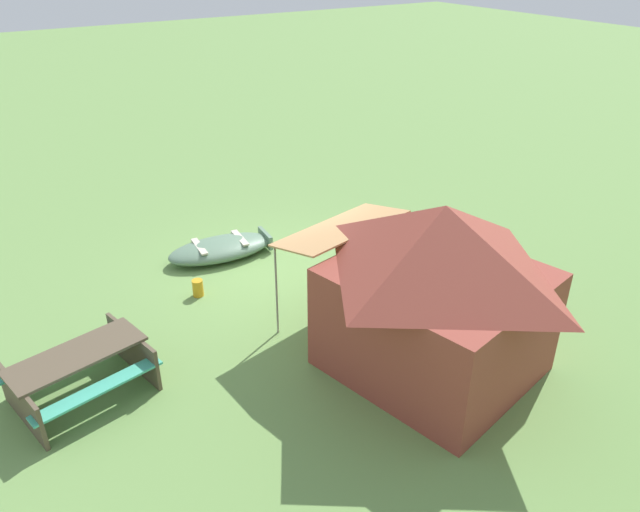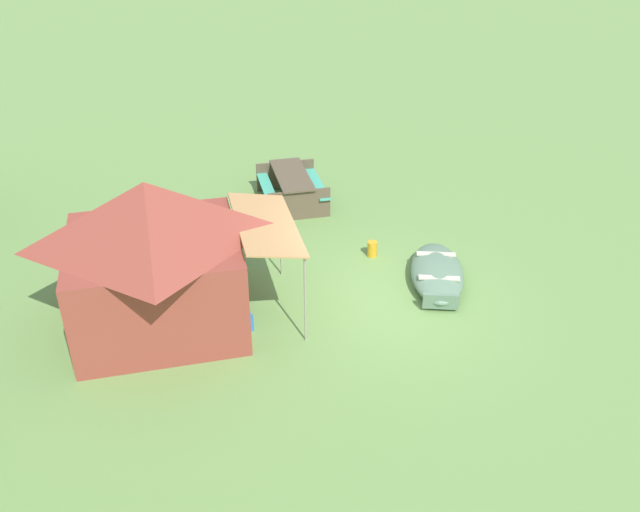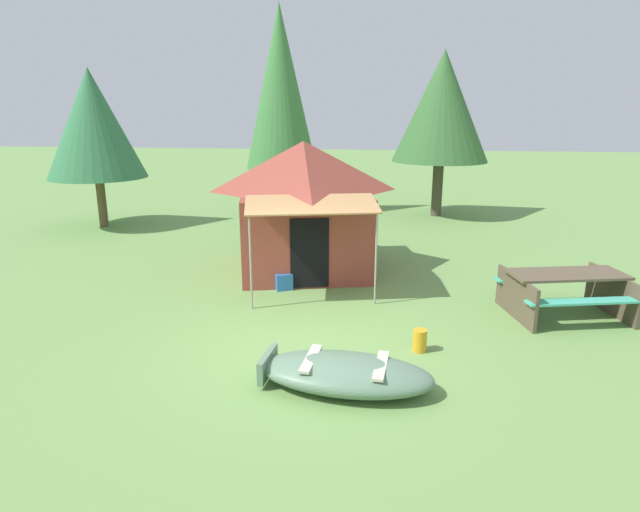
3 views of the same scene
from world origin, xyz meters
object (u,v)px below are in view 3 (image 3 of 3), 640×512
object	(u,v)px
fuel_can	(420,340)
cooler_box	(282,280)
beached_rowboat	(344,373)
picnic_table	(565,288)
pine_tree_back_left	(442,107)
pine_tree_far_center	(93,124)
canvas_cabin_tent	(304,204)
pine_tree_back_right	(280,88)

from	to	relation	value
fuel_can	cooler_box	bearing A→B (deg)	134.90
beached_rowboat	fuel_can	distance (m)	1.59
picnic_table	pine_tree_back_left	world-z (taller)	pine_tree_back_left
picnic_table	beached_rowboat	bearing A→B (deg)	-140.16
beached_rowboat	picnic_table	size ratio (longest dim) A/B	1.06
cooler_box	pine_tree_far_center	size ratio (longest dim) A/B	0.10
cooler_box	pine_tree_far_center	distance (m)	8.72
beached_rowboat	picnic_table	distance (m)	4.66
canvas_cabin_tent	fuel_can	bearing A→B (deg)	-59.45
beached_rowboat	pine_tree_back_left	size ratio (longest dim) A/B	0.44
beached_rowboat	canvas_cabin_tent	size ratio (longest dim) A/B	0.51
pine_tree_back_right	beached_rowboat	bearing A→B (deg)	-75.00
fuel_can	pine_tree_back_right	bearing A→B (deg)	111.79
cooler_box	fuel_can	xyz separation A→B (m)	(2.59, -2.60, 0.01)
canvas_cabin_tent	pine_tree_back_left	xyz separation A→B (m)	(3.44, 6.61, 2.07)
cooler_box	fuel_can	distance (m)	3.67
pine_tree_back_left	beached_rowboat	bearing A→B (deg)	-100.10
fuel_can	pine_tree_far_center	distance (m)	12.22
picnic_table	pine_tree_back_right	world-z (taller)	pine_tree_back_right
pine_tree_far_center	picnic_table	bearing A→B (deg)	-26.54
picnic_table	fuel_can	bearing A→B (deg)	-145.28
cooler_box	picnic_table	bearing A→B (deg)	-9.25
beached_rowboat	pine_tree_far_center	xyz separation A→B (m)	(-8.11, 8.81, 2.84)
cooler_box	pine_tree_back_left	size ratio (longest dim) A/B	0.09
canvas_cabin_tent	pine_tree_back_left	distance (m)	7.73
canvas_cabin_tent	fuel_can	xyz separation A→B (m)	(2.36, -4.00, -1.29)
picnic_table	cooler_box	distance (m)	5.22
cooler_box	pine_tree_back_right	bearing A→B (deg)	101.08
canvas_cabin_tent	pine_tree_back_right	xyz separation A→B (m)	(-1.73, 6.22, 2.65)
canvas_cabin_tent	pine_tree_back_left	size ratio (longest dim) A/B	0.86
beached_rowboat	pine_tree_back_right	xyz separation A→B (m)	(-3.06, 11.43, 3.90)
pine_tree_back_right	picnic_table	bearing A→B (deg)	-51.88
pine_tree_back_right	pine_tree_back_left	bearing A→B (deg)	4.28
cooler_box	fuel_can	world-z (taller)	fuel_can
canvas_cabin_tent	pine_tree_back_right	world-z (taller)	pine_tree_back_right
picnic_table	cooler_box	world-z (taller)	picnic_table
canvas_cabin_tent	picnic_table	distance (m)	5.47
beached_rowboat	picnic_table	xyz separation A→B (m)	(3.57, 2.98, 0.28)
canvas_cabin_tent	cooler_box	xyz separation A→B (m)	(-0.24, -1.39, -1.30)
beached_rowboat	canvas_cabin_tent	world-z (taller)	canvas_cabin_tent
canvas_cabin_tent	pine_tree_back_right	bearing A→B (deg)	105.51
cooler_box	pine_tree_back_left	world-z (taller)	pine_tree_back_left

